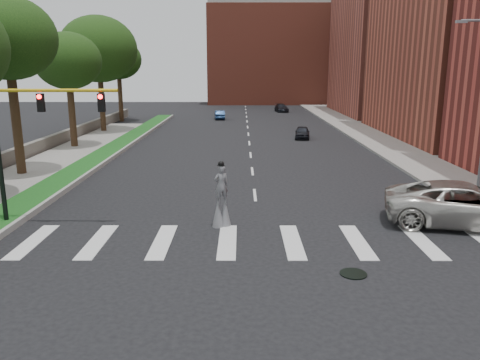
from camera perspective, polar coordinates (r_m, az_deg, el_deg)
ground_plane at (r=17.73m, az=2.56°, el=-8.68°), size 160.00×160.00×0.00m
grass_median at (r=38.53m, az=-16.09°, el=3.14°), size 2.00×60.00×0.25m
median_curb at (r=38.25m, az=-14.58°, el=3.18°), size 0.20×60.00×0.28m
sidewalk_left at (r=30.50m, az=-26.67°, el=-0.47°), size 4.00×60.00×0.18m
sidewalk_right at (r=43.97m, az=17.73°, el=4.20°), size 5.00×90.00×0.18m
stone_wall at (r=42.16m, az=-22.59°, el=4.07°), size 0.50×56.00×1.10m
manhole at (r=16.31m, az=13.65°, el=-11.04°), size 0.90×0.90×0.04m
building_far at (r=74.07m, az=18.73°, el=15.35°), size 16.00×22.00×20.00m
building_backdrop at (r=94.68m, az=4.39°, el=14.83°), size 26.00×14.00×18.00m
traffic_signal at (r=21.56m, az=-24.76°, el=5.49°), size 5.30×0.23×6.20m
stilt_performer at (r=20.10m, az=-2.28°, el=-2.58°), size 0.82×0.64×2.89m
suv_crossing at (r=22.46m, az=25.87°, el=-2.73°), size 7.32×4.64×1.88m
car_near at (r=46.23m, az=7.60°, el=5.77°), size 1.81×3.59×1.17m
car_mid at (r=63.45m, az=-2.51°, el=7.94°), size 1.59×3.64×1.17m
car_far at (r=74.60m, az=5.08°, el=8.73°), size 2.17×4.27×1.19m
tree_2 at (r=32.31m, az=-26.53°, el=15.14°), size 5.85×5.85×10.94m
tree_3 at (r=42.22m, az=-20.27°, el=13.40°), size 5.49×5.49×9.62m
tree_4 at (r=52.05m, az=-16.89°, el=15.00°), size 7.95×7.95×11.98m
tree_5 at (r=62.43m, az=-14.63°, el=14.00°), size 5.81×5.81×10.25m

